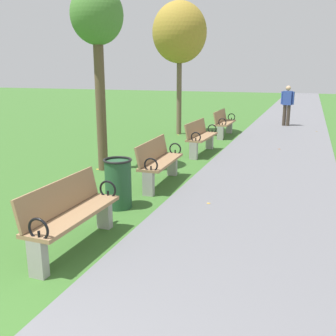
# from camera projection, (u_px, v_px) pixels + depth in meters

# --- Properties ---
(paved_walkway) EXTENTS (2.99, 44.00, 0.02)m
(paved_walkway) POSITION_uv_depth(u_px,v_px,m) (291.00, 120.00, 17.89)
(paved_walkway) COLOR slate
(paved_walkway) RESTS_ON ground
(park_bench_2) EXTENTS (0.48, 1.60, 0.90)m
(park_bench_2) POSITION_uv_depth(u_px,v_px,m) (71.00, 213.00, 4.89)
(park_bench_2) COLOR #93704C
(park_bench_2) RESTS_ON ground
(park_bench_3) EXTENTS (0.53, 1.62, 0.90)m
(park_bench_3) POSITION_uv_depth(u_px,v_px,m) (159.00, 161.00, 7.69)
(park_bench_3) COLOR #93704C
(park_bench_3) RESTS_ON ground
(park_bench_4) EXTENTS (0.53, 1.62, 0.90)m
(park_bench_4) POSITION_uv_depth(u_px,v_px,m) (200.00, 136.00, 10.55)
(park_bench_4) COLOR #93704C
(park_bench_4) RESTS_ON ground
(park_bench_5) EXTENTS (0.48, 1.60, 0.90)m
(park_bench_5) POSITION_uv_depth(u_px,v_px,m) (224.00, 122.00, 13.33)
(park_bench_5) COLOR #93704C
(park_bench_5) RESTS_ON ground
(tree_1) EXTENTS (1.13, 1.13, 4.01)m
(tree_1) POSITION_uv_depth(u_px,v_px,m) (97.00, 23.00, 8.16)
(tree_1) COLOR brown
(tree_1) RESTS_ON ground
(tree_2) EXTENTS (1.86, 1.86, 4.52)m
(tree_2) POSITION_uv_depth(u_px,v_px,m) (180.00, 33.00, 13.08)
(tree_2) COLOR brown
(tree_2) RESTS_ON ground
(pedestrian_walking) EXTENTS (0.52, 0.28, 1.62)m
(pedestrian_walking) POSITION_uv_depth(u_px,v_px,m) (287.00, 103.00, 15.64)
(pedestrian_walking) COLOR #3D3328
(pedestrian_walking) RESTS_ON paved_walkway
(trash_bin) EXTENTS (0.48, 0.48, 0.84)m
(trash_bin) POSITION_uv_depth(u_px,v_px,m) (118.00, 183.00, 6.40)
(trash_bin) COLOR #234C2D
(trash_bin) RESTS_ON ground
(scattered_leaves) EXTENTS (4.97, 14.20, 0.02)m
(scattered_leaves) POSITION_uv_depth(u_px,v_px,m) (196.00, 191.00, 7.29)
(scattered_leaves) COLOR gold
(scattered_leaves) RESTS_ON ground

